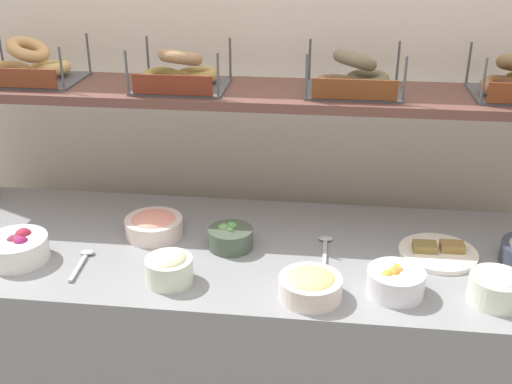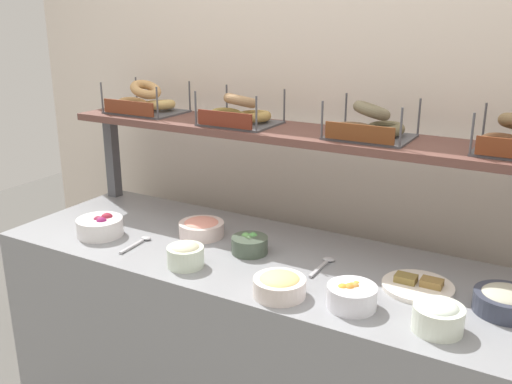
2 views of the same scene
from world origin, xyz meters
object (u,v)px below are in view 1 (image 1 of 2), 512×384
bagel_basket_sesame (30,67)px  bagel_basket_everything (180,74)px  bowl_potato_salad (169,267)px  bowl_beet_salad (17,248)px  bowl_egg_salad (310,285)px  bagel_basket_poppy (353,78)px  serving_plate_white (438,252)px  bowl_fruit_salad (395,281)px  serving_spoon_by_edge (83,259)px  bowl_cream_cheese (497,286)px  serving_spoon_near_plate (325,245)px  bowl_veggie_mix (230,237)px  bowl_lox_spread (154,225)px

bagel_basket_sesame → bagel_basket_everything: bagel_basket_sesame is taller
bowl_potato_salad → bagel_basket_everything: 0.64m
bowl_beet_salad → bowl_egg_salad: size_ratio=1.09×
bowl_egg_salad → bagel_basket_sesame: bearing=151.6°
bagel_basket_poppy → serving_plate_white: bearing=-41.2°
bowl_fruit_salad → serving_spoon_by_edge: bearing=176.1°
bowl_cream_cheese → serving_plate_white: 0.26m
bowl_egg_salad → serving_spoon_near_plate: bearing=82.9°
bowl_veggie_mix → bowl_beet_salad: bearing=-166.1°
bowl_cream_cheese → bagel_basket_poppy: 0.75m
bowl_lox_spread → serving_spoon_near_plate: (0.55, -0.01, -0.03)m
serving_plate_white → serving_spoon_near_plate: 0.34m
bowl_beet_salad → serving_spoon_near_plate: 0.93m
bowl_cream_cheese → serving_plate_white: (-0.12, 0.23, -0.04)m
bagel_basket_poppy → serving_spoon_near_plate: bearing=-104.7°
serving_spoon_by_edge → bagel_basket_sesame: bagel_basket_sesame is taller
bowl_beet_salad → bagel_basket_sesame: 0.62m
bowl_beet_salad → serving_spoon_near_plate: (0.91, 0.19, -0.03)m
bowl_potato_salad → bowl_fruit_salad: 0.62m
bagel_basket_sesame → bowl_cream_cheese: bearing=-18.4°
bowl_veggie_mix → bowl_potato_salad: bowl_potato_salad is taller
bowl_fruit_salad → serving_plate_white: size_ratio=0.66×
bowl_beet_salad → bowl_fruit_salad: size_ratio=1.20×
bowl_fruit_salad → bagel_basket_sesame: (-1.19, 0.48, 0.44)m
serving_spoon_by_edge → bowl_potato_salad: bearing=-15.3°
serving_spoon_near_plate → bowl_potato_salad: bearing=-149.5°
bowl_egg_salad → bagel_basket_everything: 0.80m
bowl_veggie_mix → bagel_basket_sesame: (-0.71, 0.28, 0.44)m
bowl_veggie_mix → bagel_basket_poppy: bearing=37.2°
bowl_beet_salad → bowl_egg_salad: bowl_beet_salad is taller
bowl_potato_salad → bagel_basket_poppy: 0.81m
bowl_potato_salad → bagel_basket_poppy: bagel_basket_poppy is taller
bowl_veggie_mix → serving_spoon_by_edge: bearing=-161.7°
serving_plate_white → bowl_egg_salad: bearing=-144.2°
bowl_lox_spread → bowl_egg_salad: size_ratio=1.08×
bowl_lox_spread → bowl_egg_salad: (0.51, -0.29, 0.00)m
serving_spoon_near_plate → serving_spoon_by_edge: bearing=-166.2°
bowl_egg_salad → bagel_basket_poppy: size_ratio=0.57×
bowl_lox_spread → bowl_veggie_mix: bearing=-10.6°
serving_spoon_near_plate → bagel_basket_poppy: bearing=75.3°
bowl_potato_salad → bagel_basket_sesame: bearing=139.2°
bagel_basket_sesame → bagel_basket_everything: 0.52m
bowl_potato_salad → bowl_egg_salad: bearing=-4.2°
bowl_cream_cheese → bowl_fruit_salad: 0.26m
bowl_lox_spread → bowl_fruit_salad: (0.74, -0.25, 0.00)m
bowl_potato_salad → bowl_egg_salad: (0.39, -0.03, -0.01)m
bowl_egg_salad → bagel_basket_everything: (-0.45, 0.50, 0.44)m
bowl_fruit_salad → bagel_basket_sesame: bagel_basket_sesame is taller
bowl_veggie_mix → bagel_basket_sesame: size_ratio=0.42×
serving_spoon_by_edge → bagel_basket_poppy: bearing=27.8°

